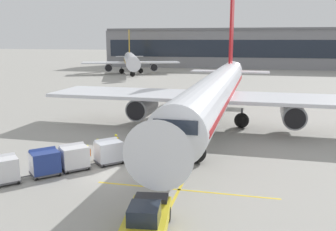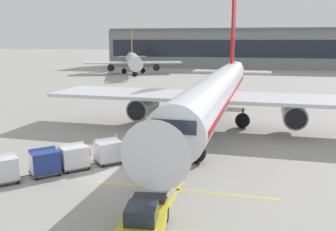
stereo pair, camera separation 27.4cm
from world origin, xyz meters
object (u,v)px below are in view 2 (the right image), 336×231
(parked_airplane, at_px, (216,92))
(distant_airplane, at_px, (133,61))
(baggage_cart_fourth, at_px, (2,169))
(baggage_cart_second, at_px, (74,156))
(baggage_cart_third, at_px, (44,162))
(ground_crew_marshaller, at_px, (98,148))
(baggage_cart_lead, at_px, (108,151))
(belt_loader, at_px, (144,145))
(ground_crew_wingwalker, at_px, (120,152))
(safety_cone_engine_keepout, at_px, (158,124))
(pushback_tug, at_px, (144,218))
(ground_crew_by_loader, at_px, (87,154))
(ground_crew_by_carts, at_px, (116,142))

(parked_airplane, xyz_separation_m, distant_airplane, (-30.01, 60.05, -0.41))
(baggage_cart_fourth, bearing_deg, baggage_cart_second, 46.76)
(baggage_cart_second, bearing_deg, baggage_cart_third, -132.59)
(ground_crew_marshaller, bearing_deg, baggage_cart_lead, -29.41)
(belt_loader, height_order, baggage_cart_fourth, belt_loader)
(ground_crew_wingwalker, relative_size, safety_cone_engine_keepout, 2.53)
(pushback_tug, distance_m, safety_cone_engine_keepout, 23.22)
(ground_crew_by_loader, xyz_separation_m, safety_cone_engine_keepout, (1.76, 14.07, -0.66))
(ground_crew_marshaller, bearing_deg, parked_airplane, 58.22)
(baggage_cart_fourth, bearing_deg, belt_loader, 46.49)
(pushback_tug, distance_m, ground_crew_by_loader, 11.15)
(pushback_tug, bearing_deg, ground_crew_wingwalker, 117.43)
(parked_airplane, bearing_deg, safety_cone_engine_keepout, -173.80)
(belt_loader, bearing_deg, baggage_cart_second, -133.73)
(ground_crew_by_loader, xyz_separation_m, distant_airplane, (-21.93, 74.81, 2.55))
(safety_cone_engine_keepout, bearing_deg, baggage_cart_fourth, -107.68)
(baggage_cart_second, relative_size, pushback_tug, 0.55)
(baggage_cart_second, height_order, pushback_tug, baggage_cart_second)
(parked_airplane, relative_size, ground_crew_marshaller, 26.81)
(baggage_cart_third, bearing_deg, safety_cone_engine_keepout, 76.50)
(baggage_cart_lead, relative_size, ground_crew_by_loader, 1.46)
(baggage_cart_lead, bearing_deg, pushback_tug, -58.33)
(baggage_cart_lead, relative_size, ground_crew_marshaller, 1.46)
(ground_crew_by_carts, relative_size, ground_crew_marshaller, 1.00)
(parked_airplane, xyz_separation_m, pushback_tug, (-0.87, -23.26, -3.14))
(baggage_cart_fourth, distance_m, ground_crew_by_carts, 9.41)
(distant_airplane, bearing_deg, baggage_cart_third, -75.64)
(baggage_cart_lead, height_order, safety_cone_engine_keepout, baggage_cart_lead)
(belt_loader, distance_m, baggage_cart_second, 5.95)
(parked_airplane, height_order, distant_airplane, parked_airplane)
(pushback_tug, height_order, ground_crew_marshaller, pushback_tug)
(parked_airplane, distance_m, baggage_cart_third, 20.16)
(baggage_cart_third, distance_m, pushback_tug, 11.23)
(ground_crew_wingwalker, bearing_deg, baggage_cart_lead, -177.28)
(baggage_cart_second, height_order, baggage_cart_fourth, same)
(ground_crew_by_loader, height_order, distant_airplane, distant_airplane)
(parked_airplane, relative_size, safety_cone_engine_keepout, 67.73)
(baggage_cart_lead, height_order, ground_crew_by_carts, baggage_cart_lead)
(ground_crew_by_carts, bearing_deg, safety_cone_engine_keepout, 85.65)
(ground_crew_marshaller, bearing_deg, baggage_cart_second, -106.91)
(baggage_cart_second, distance_m, ground_crew_wingwalker, 3.48)
(belt_loader, height_order, distant_airplane, distant_airplane)
(parked_airplane, bearing_deg, ground_crew_marshaller, -121.78)
(parked_airplane, xyz_separation_m, baggage_cart_third, (-10.26, -17.10, -2.96))
(parked_airplane, xyz_separation_m, baggage_cart_lead, (-6.82, -13.61, -2.96))
(baggage_cart_third, height_order, ground_crew_wingwalker, baggage_cart_third)
(baggage_cart_fourth, distance_m, safety_cone_engine_keepout, 19.36)
(baggage_cart_second, height_order, distant_airplane, distant_airplane)
(baggage_cart_third, relative_size, safety_cone_engine_keepout, 3.69)
(baggage_cart_third, bearing_deg, distant_airplane, 104.36)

